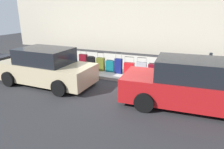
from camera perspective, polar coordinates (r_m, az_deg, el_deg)
The scene contains 18 objects.
ground_plane at distance 9.20m, azimuth 1.94°, elevation -2.04°, with size 40.00×40.00×0.00m, color #28282B.
sidewalk_curb at distance 11.45m, azimuth 6.19°, elevation 2.25°, with size 18.00×5.00×0.14m, color #ADA89E.
suitcase_teal_0 at distance 9.31m, azimuth 20.51°, elevation -0.03°, with size 0.41×0.25×0.93m.
suitcase_olive_1 at distance 9.41m, azimuth 17.58°, elevation 0.84°, with size 0.39×0.24×0.98m.
suitcase_black_2 at distance 9.48m, azimuth 14.55°, elevation 1.30°, with size 0.45×0.25×1.09m.
suitcase_maroon_3 at distance 9.48m, azimuth 11.35°, elevation 1.07°, with size 0.40×0.24×0.68m.
suitcase_silver_4 at distance 9.64m, azimuth 8.27°, elevation 1.61°, with size 0.50×0.27×0.88m.
suitcase_red_5 at distance 9.77m, azimuth 4.85°, elevation 1.73°, with size 0.50×0.25×0.87m.
suitcase_navy_6 at distance 9.86m, azimuth 1.83°, elevation 2.44°, with size 0.36×0.21×1.05m.
suitcase_teal_7 at distance 10.15m, azimuth -0.56°, elevation 2.37°, with size 0.43×0.25×0.62m.
suitcase_olive_8 at distance 10.32m, azimuth -3.22°, elevation 2.93°, with size 0.41×0.28×0.94m.
suitcase_black_9 at distance 10.45m, azimuth -5.87°, elevation 3.13°, with size 0.38×0.24×0.75m.
suitcase_maroon_10 at distance 10.75m, azimuth -8.06°, elevation 3.67°, with size 0.43×0.23×0.97m.
fire_hydrant at distance 11.17m, azimuth -12.24°, elevation 4.24°, with size 0.39×0.21×0.84m.
bollard_post at distance 11.38m, azimuth -14.94°, elevation 3.87°, with size 0.17×0.17×0.71m, color brown.
parking_meter at distance 9.53m, azimuth 25.88°, elevation 2.92°, with size 0.12×0.09×1.27m.
parked_car_red_0 at distance 7.14m, azimuth 21.96°, elevation -2.82°, with size 4.72×2.15×1.63m.
parked_car_beige_1 at distance 9.17m, azimuth -18.13°, elevation 1.86°, with size 4.28×2.05×1.58m.
Camera 1 is at (-2.90, 8.15, 3.13)m, focal length 32.34 mm.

